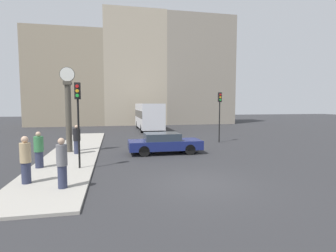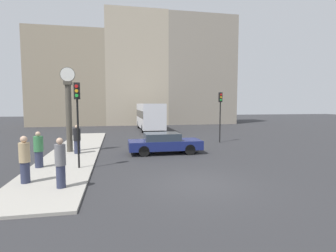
{
  "view_description": "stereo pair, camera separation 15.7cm",
  "coord_description": "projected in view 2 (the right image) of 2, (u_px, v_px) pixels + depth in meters",
  "views": [
    {
      "loc": [
        -3.23,
        -9.41,
        3.08
      ],
      "look_at": [
        0.09,
        6.58,
        1.7
      ],
      "focal_mm": 28.0,
      "sensor_mm": 36.0,
      "label": 1
    },
    {
      "loc": [
        -3.07,
        -9.44,
        3.08
      ],
      "look_at": [
        0.09,
        6.58,
        1.7
      ],
      "focal_mm": 28.0,
      "sensor_mm": 36.0,
      "label": 2
    }
  ],
  "objects": [
    {
      "name": "pedestrian_grey_jacket",
      "position": [
        60.0,
        163.0,
        9.26
      ],
      "size": [
        0.37,
        0.37,
        1.79
      ],
      "color": "#2D334C",
      "rests_on": "sidewalk_corner"
    },
    {
      "name": "sidewalk_corner",
      "position": [
        76.0,
        151.0,
        16.8
      ],
      "size": [
        2.94,
        20.0,
        0.1
      ],
      "primitive_type": "cube",
      "color": "#A39E93",
      "rests_on": "ground_plane"
    },
    {
      "name": "building_row",
      "position": [
        141.0,
        73.0,
        39.14
      ],
      "size": [
        29.99,
        5.0,
        16.35
      ],
      "color": "gray",
      "rests_on": "ground_plane"
    },
    {
      "name": "sedan_car",
      "position": [
        164.0,
        143.0,
        16.3
      ],
      "size": [
        4.49,
        1.8,
        1.28
      ],
      "color": "navy",
      "rests_on": "ground_plane"
    },
    {
      "name": "pedestrian_tan_coat",
      "position": [
        25.0,
        160.0,
        9.83
      ],
      "size": [
        0.39,
        0.39,
        1.79
      ],
      "color": "#2D334C",
      "rests_on": "sidewalk_corner"
    },
    {
      "name": "street_clock",
      "position": [
        69.0,
        111.0,
        16.21
      ],
      "size": [
        0.91,
        0.46,
        5.23
      ],
      "color": "#4C473D",
      "rests_on": "sidewalk_corner"
    },
    {
      "name": "traffic_light_near",
      "position": [
        77.0,
        107.0,
        12.0
      ],
      "size": [
        0.26,
        0.24,
        3.95
      ],
      "color": "black",
      "rests_on": "sidewalk_corner"
    },
    {
      "name": "pedestrian_green_hoodie",
      "position": [
        39.0,
        150.0,
        12.25
      ],
      "size": [
        0.42,
        0.42,
        1.7
      ],
      "color": "#2D334C",
      "rests_on": "sidewalk_corner"
    },
    {
      "name": "bus_distant",
      "position": [
        150.0,
        115.0,
        30.6
      ],
      "size": [
        2.41,
        8.61,
        3.11
      ],
      "color": "silver",
      "rests_on": "ground_plane"
    },
    {
      "name": "pedestrian_black_jacket",
      "position": [
        77.0,
        139.0,
        15.71
      ],
      "size": [
        0.42,
        0.42,
        1.72
      ],
      "color": "#2D334C",
      "rests_on": "sidewalk_corner"
    },
    {
      "name": "traffic_light_far",
      "position": [
        220.0,
        107.0,
        20.73
      ],
      "size": [
        0.26,
        0.24,
        3.98
      ],
      "color": "black",
      "rests_on": "ground_plane"
    },
    {
      "name": "ground_plane",
      "position": [
        199.0,
        184.0,
        10.08
      ],
      "size": [
        120.0,
        120.0,
        0.0
      ],
      "primitive_type": "plane",
      "color": "#2D2D30"
    }
  ]
}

